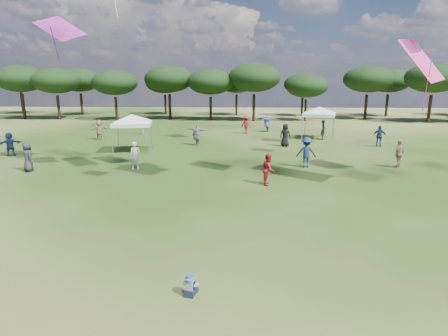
{
  "coord_description": "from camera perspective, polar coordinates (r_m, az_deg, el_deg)",
  "views": [
    {
      "loc": [
        1.54,
        -6.61,
        5.32
      ],
      "look_at": [
        0.97,
        6.0,
        2.36
      ],
      "focal_mm": 30.0,
      "sensor_mm": 36.0,
      "label": 1
    }
  ],
  "objects": [
    {
      "name": "tent_left",
      "position": [
        29.16,
        -13.88,
        7.68
      ],
      "size": [
        5.59,
        5.59,
        3.14
      ],
      "rotation": [
        0.0,
        0.0,
        0.16
      ],
      "color": "gray",
      "rests_on": "ground"
    },
    {
      "name": "festival_crowd",
      "position": [
        31.04,
        -1.32,
        4.97
      ],
      "size": [
        29.36,
        22.27,
        1.9
      ],
      "color": "white",
      "rests_on": "ground"
    },
    {
      "name": "toddler",
      "position": [
        9.94,
        -5.15,
        -17.48
      ],
      "size": [
        0.43,
        0.46,
        0.58
      ],
      "rotation": [
        0.0,
        0.0,
        -0.25
      ],
      "color": "#161B32",
      "rests_on": "ground"
    },
    {
      "name": "tree_line",
      "position": [
        54.02,
        3.58,
        13.27
      ],
      "size": [
        108.78,
        17.63,
        7.77
      ],
      "color": "black",
      "rests_on": "ground"
    },
    {
      "name": "tent_right",
      "position": [
        35.85,
        14.33,
        8.83
      ],
      "size": [
        5.57,
        5.57,
        3.27
      ],
      "rotation": [
        0.0,
        0.0,
        -0.27
      ],
      "color": "gray",
      "rests_on": "ground"
    }
  ]
}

